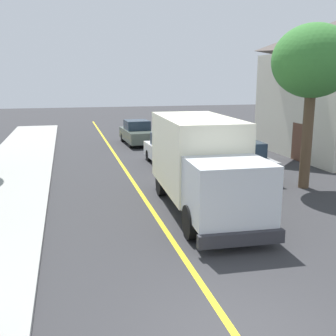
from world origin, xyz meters
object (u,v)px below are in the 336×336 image
parked_van_across (242,160)px  parked_car_mid (137,133)px  box_truck (201,160)px  street_tree_far_side (313,63)px  parked_car_near (169,151)px

parked_van_across → parked_car_mid: bearing=106.8°
box_truck → street_tree_far_side: 6.41m
box_truck → parked_van_across: bearing=50.6°
street_tree_far_side → parked_van_across: bearing=123.3°
parked_van_across → street_tree_far_side: 5.34m
box_truck → parked_car_near: size_ratio=1.63×
parked_car_near → street_tree_far_side: (4.45, -5.74, 4.36)m
parked_car_mid → street_tree_far_side: (4.87, -13.11, 4.36)m
parked_car_near → parked_van_across: 4.19m
parked_car_mid → parked_van_across: same height
parked_car_mid → parked_van_across: 11.00m
parked_car_near → parked_van_across: size_ratio=1.00×
parked_car_mid → street_tree_far_side: street_tree_far_side is taller
box_truck → parked_car_near: box_truck is taller
parked_van_across → street_tree_far_side: (1.70, -2.58, 4.36)m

